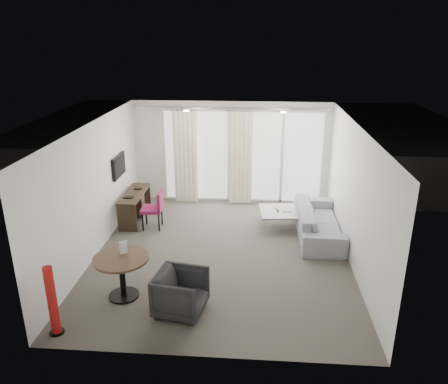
# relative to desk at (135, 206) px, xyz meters

# --- Properties ---
(floor) EXTENTS (5.00, 6.00, 0.00)m
(floor) POSITION_rel_desk_xyz_m (2.18, -1.53, -0.34)
(floor) COLOR #504B41
(floor) RESTS_ON ground
(ceiling) EXTENTS (5.00, 6.00, 0.00)m
(ceiling) POSITION_rel_desk_xyz_m (2.18, -1.53, 2.26)
(ceiling) COLOR white
(ceiling) RESTS_ON ground
(wall_left) EXTENTS (0.00, 6.00, 2.60)m
(wall_left) POSITION_rel_desk_xyz_m (-0.32, -1.53, 0.96)
(wall_left) COLOR silver
(wall_left) RESTS_ON ground
(wall_right) EXTENTS (0.00, 6.00, 2.60)m
(wall_right) POSITION_rel_desk_xyz_m (4.68, -1.53, 0.96)
(wall_right) COLOR silver
(wall_right) RESTS_ON ground
(wall_front) EXTENTS (5.00, 0.00, 2.60)m
(wall_front) POSITION_rel_desk_xyz_m (2.18, -4.53, 0.96)
(wall_front) COLOR silver
(wall_front) RESTS_ON ground
(window_panel) EXTENTS (4.00, 0.02, 2.38)m
(window_panel) POSITION_rel_desk_xyz_m (2.48, 1.45, 0.86)
(window_panel) COLOR white
(window_panel) RESTS_ON ground
(window_frame) EXTENTS (4.10, 0.06, 2.44)m
(window_frame) POSITION_rel_desk_xyz_m (2.48, 1.44, 0.86)
(window_frame) COLOR white
(window_frame) RESTS_ON ground
(curtain_left) EXTENTS (0.60, 0.20, 2.38)m
(curtain_left) POSITION_rel_desk_xyz_m (1.03, 1.29, 0.86)
(curtain_left) COLOR #FCEECD
(curtain_left) RESTS_ON ground
(curtain_right) EXTENTS (0.60, 0.20, 2.38)m
(curtain_right) POSITION_rel_desk_xyz_m (2.43, 1.29, 0.86)
(curtain_right) COLOR #FCEECD
(curtain_right) RESTS_ON ground
(curtain_track) EXTENTS (4.80, 0.04, 0.04)m
(curtain_track) POSITION_rel_desk_xyz_m (2.18, 1.29, 2.11)
(curtain_track) COLOR #B2B2B7
(curtain_track) RESTS_ON ceiling
(downlight_a) EXTENTS (0.12, 0.12, 0.02)m
(downlight_a) POSITION_rel_desk_xyz_m (1.28, 0.07, 2.25)
(downlight_a) COLOR #FFE0B2
(downlight_a) RESTS_ON ceiling
(downlight_b) EXTENTS (0.12, 0.12, 0.02)m
(downlight_b) POSITION_rel_desk_xyz_m (3.38, 0.07, 2.25)
(downlight_b) COLOR #FFE0B2
(downlight_b) RESTS_ON ceiling
(desk) EXTENTS (0.45, 1.43, 0.67)m
(desk) POSITION_rel_desk_xyz_m (0.00, 0.00, 0.00)
(desk) COLOR black
(desk) RESTS_ON floor
(tv) EXTENTS (0.05, 0.80, 0.50)m
(tv) POSITION_rel_desk_xyz_m (-0.28, -0.08, 1.01)
(tv) COLOR black
(tv) RESTS_ON wall_left
(desk_chair) EXTENTS (0.50, 0.47, 0.89)m
(desk_chair) POSITION_rel_desk_xyz_m (0.51, -0.43, 0.11)
(desk_chair) COLOR maroon
(desk_chair) RESTS_ON floor
(round_table) EXTENTS (1.13, 1.13, 0.73)m
(round_table) POSITION_rel_desk_xyz_m (0.65, -3.17, 0.03)
(round_table) COLOR #4C3423
(round_table) RESTS_ON floor
(menu_card) EXTENTS (0.13, 0.07, 0.24)m
(menu_card) POSITION_rel_desk_xyz_m (0.67, -3.04, 0.38)
(menu_card) COLOR white
(menu_card) RESTS_ON round_table
(red_lamp) EXTENTS (0.25, 0.25, 1.10)m
(red_lamp) POSITION_rel_desk_xyz_m (-0.07, -4.18, 0.22)
(red_lamp) COLOR #A61613
(red_lamp) RESTS_ON floor
(tub_armchair) EXTENTS (0.89, 0.87, 0.70)m
(tub_armchair) POSITION_rel_desk_xyz_m (1.70, -3.53, 0.02)
(tub_armchair) COLOR black
(tub_armchair) RESTS_ON floor
(coffee_table) EXTENTS (0.97, 0.97, 0.40)m
(coffee_table) POSITION_rel_desk_xyz_m (3.39, -0.16, -0.14)
(coffee_table) COLOR gray
(coffee_table) RESTS_ON floor
(remote) EXTENTS (0.09, 0.18, 0.02)m
(remote) POSITION_rel_desk_xyz_m (3.33, -0.15, 0.02)
(remote) COLOR black
(remote) RESTS_ON coffee_table
(magazine) EXTENTS (0.26, 0.32, 0.02)m
(magazine) POSITION_rel_desk_xyz_m (3.53, -0.10, 0.02)
(magazine) COLOR gray
(magazine) RESTS_ON coffee_table
(sofa) EXTENTS (0.89, 2.28, 0.67)m
(sofa) POSITION_rel_desk_xyz_m (4.21, -0.52, -0.00)
(sofa) COLOR gray
(sofa) RESTS_ON floor
(terrace_slab) EXTENTS (5.60, 3.00, 0.12)m
(terrace_slab) POSITION_rel_desk_xyz_m (2.48, 2.97, -0.40)
(terrace_slab) COLOR #4D4D50
(terrace_slab) RESTS_ON ground
(rattan_chair_a) EXTENTS (0.61, 0.61, 0.74)m
(rattan_chair_a) POSITION_rel_desk_xyz_m (3.12, 2.63, 0.03)
(rattan_chair_a) COLOR brown
(rattan_chair_a) RESTS_ON terrace_slab
(rattan_chair_b) EXTENTS (0.65, 0.65, 0.91)m
(rattan_chair_b) POSITION_rel_desk_xyz_m (3.82, 3.40, 0.12)
(rattan_chair_b) COLOR brown
(rattan_chair_b) RESTS_ON terrace_slab
(rattan_table) EXTENTS (0.72, 0.72, 0.54)m
(rattan_table) POSITION_rel_desk_xyz_m (3.46, 2.95, -0.06)
(rattan_table) COLOR brown
(rattan_table) RESTS_ON terrace_slab
(balustrade) EXTENTS (5.50, 0.06, 1.05)m
(balustrade) POSITION_rel_desk_xyz_m (2.48, 4.42, 0.16)
(balustrade) COLOR #B2B2B7
(balustrade) RESTS_ON terrace_slab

